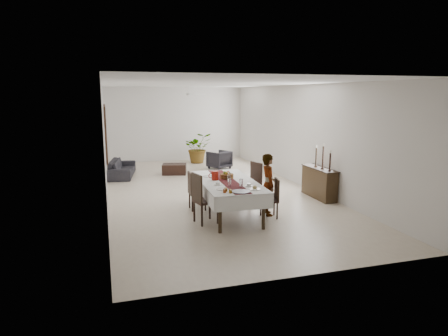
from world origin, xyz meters
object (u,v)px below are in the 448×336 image
Objects in this scene: woman at (268,185)px; sideboard_body at (319,183)px; dining_table_top at (227,182)px; sofa at (122,168)px; red_pitcher at (215,176)px.

sideboard_body is (2.03, 1.09, -0.34)m from woman.
dining_table_top reaches higher than sofa.
sideboard_body is 7.02m from sofa.
red_pitcher is 5.69m from sofa.
sideboard_body is 0.69× the size of sofa.
woman is at bearing -21.48° from red_pitcher.
woman is at bearing -141.68° from sofa.
dining_table_top is 1.32× the size of sofa.
sofa is at bearing 37.69° from woman.
red_pitcher reaches higher than dining_table_top.
woman is 1.08× the size of sideboard_body.
woman is at bearing -14.93° from dining_table_top.
red_pitcher reaches higher than sideboard_body.
red_pitcher is at bearing 77.07° from woman.
woman is (0.94, -0.30, -0.05)m from dining_table_top.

